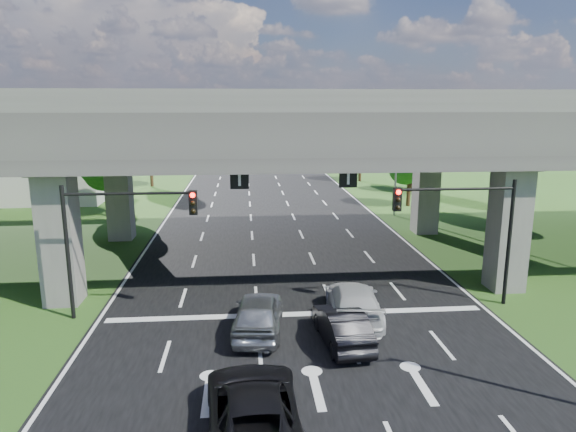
{
  "coord_description": "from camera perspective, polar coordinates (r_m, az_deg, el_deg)",
  "views": [
    {
      "loc": [
        -2.28,
        -18.16,
        9.35
      ],
      "look_at": [
        0.09,
        9.43,
        3.3
      ],
      "focal_mm": 32.0,
      "sensor_mm": 36.0,
      "label": 1
    }
  ],
  "objects": [
    {
      "name": "tree_left_near",
      "position": [
        45.91,
        -19.72,
        5.94
      ],
      "size": [
        4.5,
        4.5,
        7.8
      ],
      "color": "black",
      "rests_on": "ground"
    },
    {
      "name": "car_dark",
      "position": [
        20.9,
        6.02,
        -12.06
      ],
      "size": [
        1.9,
        4.48,
        1.44
      ],
      "primitive_type": "imported",
      "rotation": [
        0.0,
        0.0,
        3.23
      ],
      "color": "black",
      "rests_on": "road"
    },
    {
      "name": "streetlight_beyond",
      "position": [
        59.57,
        7.18,
        8.86
      ],
      "size": [
        3.38,
        0.25,
        10.0
      ],
      "color": "gray",
      "rests_on": "ground"
    },
    {
      "name": "ground",
      "position": [
        20.56,
        2.06,
        -14.75
      ],
      "size": [
        160.0,
        160.0,
        0.0
      ],
      "primitive_type": "plane",
      "color": "#2A4C18",
      "rests_on": "ground"
    },
    {
      "name": "car_trailing",
      "position": [
        15.63,
        -3.84,
        -20.74
      ],
      "size": [
        2.9,
        5.9,
        1.61
      ],
      "primitive_type": "imported",
      "rotation": [
        0.0,
        0.0,
        3.18
      ],
      "color": "black",
      "rests_on": "road"
    },
    {
      "name": "warehouse",
      "position": [
        58.68,
        -28.76,
        3.61
      ],
      "size": [
        20.0,
        10.0,
        4.0
      ],
      "primitive_type": "cube",
      "color": "#9E9E99",
      "rests_on": "ground"
    },
    {
      "name": "tree_right_mid",
      "position": [
        57.42,
        13.83,
        6.8
      ],
      "size": [
        3.91,
        3.9,
        6.76
      ],
      "color": "black",
      "rests_on": "ground"
    },
    {
      "name": "tree_right_near",
      "position": [
        48.88,
        13.47,
        6.29
      ],
      "size": [
        4.2,
        4.2,
        7.28
      ],
      "color": "black",
      "rests_on": "ground"
    },
    {
      "name": "tree_left_far",
      "position": [
        61.25,
        -15.08,
        7.96
      ],
      "size": [
        4.8,
        4.8,
        8.32
      ],
      "color": "black",
      "rests_on": "ground"
    },
    {
      "name": "signal_right",
      "position": [
        24.85,
        19.21,
        -0.37
      ],
      "size": [
        5.76,
        0.54,
        6.0
      ],
      "color": "black",
      "rests_on": "ground"
    },
    {
      "name": "car_white",
      "position": [
        23.04,
        7.28,
        -9.5
      ],
      "size": [
        2.78,
        5.71,
        1.6
      ],
      "primitive_type": "imported",
      "rotation": [
        0.0,
        0.0,
        3.04
      ],
      "color": "#B4B4B4",
      "rests_on": "road"
    },
    {
      "name": "streetlight_far",
      "position": [
        44.08,
        11.52,
        7.52
      ],
      "size": [
        3.38,
        0.25,
        10.0
      ],
      "color": "gray",
      "rests_on": "ground"
    },
    {
      "name": "tree_left_mid",
      "position": [
        54.44,
        -20.64,
        6.08
      ],
      "size": [
        3.91,
        3.9,
        6.76
      ],
      "color": "black",
      "rests_on": "ground"
    },
    {
      "name": "car_silver",
      "position": [
        21.72,
        -3.31,
        -10.72
      ],
      "size": [
        2.47,
        5.04,
        1.66
      ],
      "primitive_type": "imported",
      "rotation": [
        0.0,
        0.0,
        3.03
      ],
      "color": "#989B9F",
      "rests_on": "road"
    },
    {
      "name": "signal_left",
      "position": [
        23.37,
        -18.51,
        -1.1
      ],
      "size": [
        5.76,
        0.54,
        6.0
      ],
      "color": "black",
      "rests_on": "ground"
    },
    {
      "name": "road",
      "position": [
        29.76,
        -0.27,
        -5.96
      ],
      "size": [
        18.0,
        120.0,
        0.03
      ],
      "primitive_type": "cube",
      "color": "black",
      "rests_on": "ground"
    },
    {
      "name": "overpass",
      "position": [
        30.28,
        -0.59,
        9.61
      ],
      "size": [
        80.0,
        15.0,
        10.0
      ],
      "color": "#353330",
      "rests_on": "ground"
    },
    {
      "name": "tree_right_far",
      "position": [
        63.96,
        8.14,
        8.14
      ],
      "size": [
        4.5,
        4.5,
        7.8
      ],
      "color": "black",
      "rests_on": "ground"
    }
  ]
}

